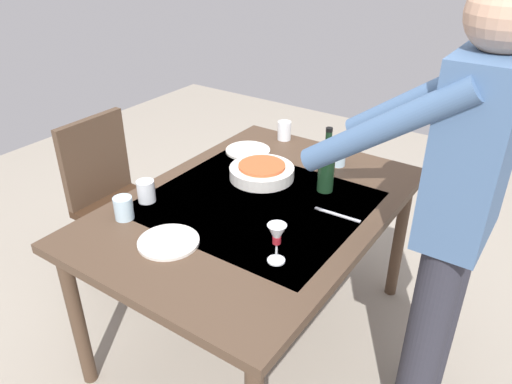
{
  "coord_description": "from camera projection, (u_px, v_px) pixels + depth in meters",
  "views": [
    {
      "loc": [
        1.48,
        1.02,
        1.8
      ],
      "look_at": [
        0.0,
        0.0,
        0.79
      ],
      "focal_mm": 34.42,
      "sensor_mm": 36.0,
      "label": 1
    }
  ],
  "objects": [
    {
      "name": "person_server",
      "position": [
        454.0,
        210.0,
        1.61
      ],
      "size": [
        0.42,
        0.61,
        1.69
      ],
      "color": "#2D2D38",
      "rests_on": "ground_plane"
    },
    {
      "name": "ground_plane",
      "position": [
        256.0,
        330.0,
        2.45
      ],
      "size": [
        6.0,
        6.0,
        0.0
      ],
      "primitive_type": "plane",
      "color": "#9E9384"
    },
    {
      "name": "dining_table",
      "position": [
        256.0,
        216.0,
        2.12
      ],
      "size": [
        1.45,
        1.03,
        0.74
      ],
      "color": "#4C3828",
      "rests_on": "ground_plane"
    },
    {
      "name": "wine_bottle",
      "position": [
        326.0,
        168.0,
        2.12
      ],
      "size": [
        0.07,
        0.07,
        0.3
      ],
      "color": "black",
      "rests_on": "dining_table"
    },
    {
      "name": "water_cup_far_right",
      "position": [
        338.0,
        156.0,
        2.38
      ],
      "size": [
        0.07,
        0.07,
        0.1
      ],
      "primitive_type": "cylinder",
      "color": "silver",
      "rests_on": "dining_table"
    },
    {
      "name": "table_knife",
      "position": [
        337.0,
        215.0,
        1.99
      ],
      "size": [
        0.02,
        0.2,
        0.0
      ],
      "primitive_type": "cube",
      "rotation": [
        0.0,
        0.0,
        0.03
      ],
      "color": "silver",
      "rests_on": "dining_table"
    },
    {
      "name": "water_cup_far_left",
      "position": [
        284.0,
        131.0,
        2.65
      ],
      "size": [
        0.07,
        0.07,
        0.1
      ],
      "primitive_type": "cylinder",
      "color": "silver",
      "rests_on": "dining_table"
    },
    {
      "name": "dinner_plate_near",
      "position": [
        248.0,
        151.0,
        2.53
      ],
      "size": [
        0.23,
        0.23,
        0.01
      ],
      "primitive_type": "cylinder",
      "color": "silver",
      "rests_on": "dining_table"
    },
    {
      "name": "water_cup_near_left",
      "position": [
        146.0,
        191.0,
        2.07
      ],
      "size": [
        0.08,
        0.08,
        0.09
      ],
      "primitive_type": "cylinder",
      "color": "silver",
      "rests_on": "dining_table"
    },
    {
      "name": "serving_bowl_pasta",
      "position": [
        262.0,
        171.0,
        2.27
      ],
      "size": [
        0.3,
        0.3,
        0.07
      ],
      "color": "silver",
      "rests_on": "dining_table"
    },
    {
      "name": "chair_near",
      "position": [
        112.0,
        192.0,
        2.6
      ],
      "size": [
        0.4,
        0.4,
        0.91
      ],
      "color": "#352114",
      "rests_on": "ground_plane"
    },
    {
      "name": "dinner_plate_far",
      "position": [
        169.0,
        242.0,
        1.82
      ],
      "size": [
        0.23,
        0.23,
        0.01
      ],
      "primitive_type": "cylinder",
      "color": "silver",
      "rests_on": "dining_table"
    },
    {
      "name": "wine_glass_left",
      "position": [
        277.0,
        236.0,
        1.68
      ],
      "size": [
        0.07,
        0.07,
        0.15
      ],
      "color": "white",
      "rests_on": "dining_table"
    },
    {
      "name": "water_cup_near_right",
      "position": [
        124.0,
        208.0,
        1.95
      ],
      "size": [
        0.08,
        0.08,
        0.09
      ],
      "primitive_type": "cylinder",
      "color": "silver",
      "rests_on": "dining_table"
    }
  ]
}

